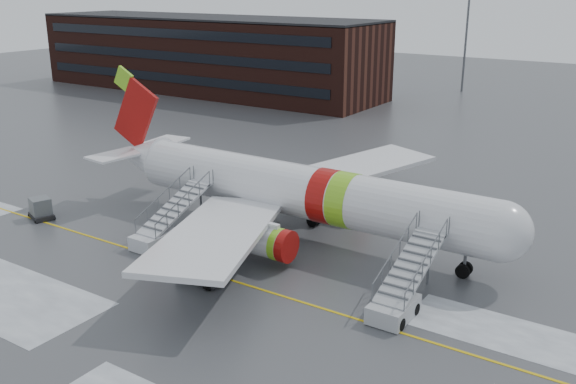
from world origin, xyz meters
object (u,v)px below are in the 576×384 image
Objects in this scene: airstair_fwd at (400,295)px; airstair_aft at (162,229)px; airliner at (292,190)px; pushback_tug at (200,269)px; uld_container at (41,209)px.

airstair_fwd is 1.00× the size of airstair_aft.
airliner reaches higher than pushback_tug.
airstair_fwd is 2.48× the size of pushback_tug.
uld_container is at bearing -172.24° from airstair_aft.
airstair_fwd is 18.20m from airstair_aft.
airliner reaches higher than airstair_aft.
airstair_fwd reaches higher than uld_container.
pushback_tug is at bearing -26.36° from airstair_aft.
airstair_fwd is at bearing 0.00° from airstair_aft.
uld_container is (-17.68, 1.48, 0.00)m from pushback_tug.
uld_container is at bearing -156.09° from airliner.
airstair_fwd is at bearing -29.75° from airliner.
airstair_aft is (-18.20, 0.00, 0.00)m from airstair_fwd.
airstair_aft is 3.17× the size of uld_container.
pushback_tug is at bearing -4.79° from uld_container.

